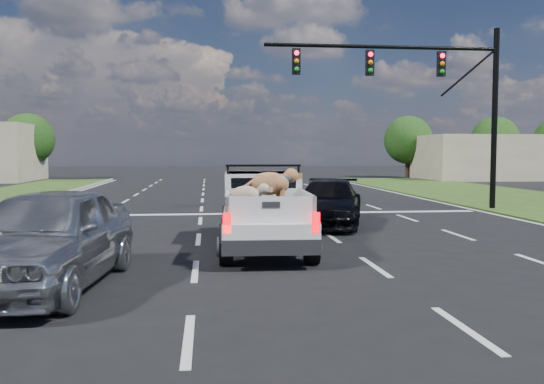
{
  "coord_description": "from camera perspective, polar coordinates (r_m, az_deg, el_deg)",
  "views": [
    {
      "loc": [
        -1.51,
        -10.85,
        2.26
      ],
      "look_at": [
        -0.06,
        2.0,
        1.35
      ],
      "focal_mm": 38.0,
      "sensor_mm": 36.0,
      "label": 1
    }
  ],
  "objects": [
    {
      "name": "tree_far_e",
      "position": [
        55.12,
        21.22,
        4.8
      ],
      "size": [
        4.2,
        4.2,
        5.4
      ],
      "color": "#332114",
      "rests_on": "ground"
    },
    {
      "name": "tree_far_c",
      "position": [
        50.97,
        -23.03,
        4.84
      ],
      "size": [
        4.2,
        4.2,
        5.4
      ],
      "color": "#332114",
      "rests_on": "ground"
    },
    {
      "name": "building_right",
      "position": [
        50.64,
        21.27,
        3.21
      ],
      "size": [
        12.0,
        7.0,
        3.6
      ],
      "primitive_type": "cube",
      "color": "#C1B293",
      "rests_on": "ground"
    },
    {
      "name": "silver_sedan",
      "position": [
        10.28,
        -21.36,
        -4.17
      ],
      "size": [
        2.51,
        5.15,
        1.69
      ],
      "primitive_type": "imported",
      "rotation": [
        0.0,
        0.0,
        -0.11
      ],
      "color": "#A6A9AD",
      "rests_on": "ground"
    },
    {
      "name": "pickup_truck",
      "position": [
        13.52,
        -0.88,
        -1.68
      ],
      "size": [
        2.16,
        5.31,
        1.96
      ],
      "rotation": [
        0.0,
        0.0,
        -0.04
      ],
      "color": "black",
      "rests_on": "ground"
    },
    {
      "name": "road_markings",
      "position": [
        17.63,
        -1.47,
        -3.34
      ],
      "size": [
        17.75,
        60.0,
        0.01
      ],
      "color": "silver",
      "rests_on": "ground"
    },
    {
      "name": "black_coupe",
      "position": [
        17.8,
        5.62,
        -1.06
      ],
      "size": [
        3.19,
        5.13,
        1.39
      ],
      "primitive_type": "imported",
      "rotation": [
        0.0,
        0.0,
        -0.28
      ],
      "color": "black",
      "rests_on": "ground"
    },
    {
      "name": "tree_far_d",
      "position": [
        51.91,
        13.34,
        5.03
      ],
      "size": [
        4.2,
        4.2,
        5.4
      ],
      "color": "#332114",
      "rests_on": "ground"
    },
    {
      "name": "traffic_signal",
      "position": [
        23.19,
        15.91,
        9.96
      ],
      "size": [
        9.11,
        0.31,
        7.0
      ],
      "color": "black",
      "rests_on": "ground"
    },
    {
      "name": "ground",
      "position": [
        11.19,
        1.46,
        -7.64
      ],
      "size": [
        160.0,
        160.0,
        0.0
      ],
      "primitive_type": "plane",
      "color": "black",
      "rests_on": "ground"
    }
  ]
}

